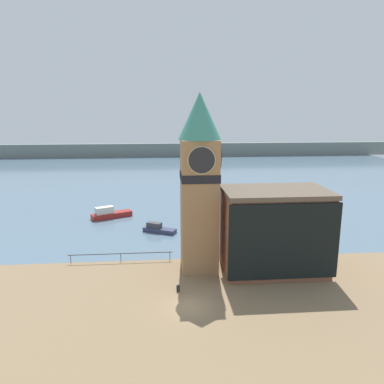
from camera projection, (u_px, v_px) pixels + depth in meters
name	position (u px, v px, depth m)	size (l,w,h in m)	color
ground_plane	(188.00, 306.00, 34.74)	(160.00, 160.00, 0.00)	#846B4C
water	(169.00, 174.00, 104.02)	(160.00, 120.00, 0.00)	slate
far_shoreline	(166.00, 150.00, 142.36)	(180.00, 3.00, 5.00)	slate
pier_railing	(121.00, 254.00, 44.63)	(12.34, 0.08, 1.09)	#333338
clock_tower	(200.00, 179.00, 41.01)	(4.62, 4.62, 19.69)	#9E754C
pier_building	(274.00, 230.00, 41.72)	(11.64, 7.41, 9.33)	#935B42
boat_near	(158.00, 229.00, 55.51)	(5.06, 3.49, 1.42)	#333856
boat_far	(110.00, 214.00, 62.70)	(6.81, 4.51, 2.01)	maroon
mooring_bollard_near	(178.00, 288.00, 37.57)	(0.35, 0.35, 0.70)	black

